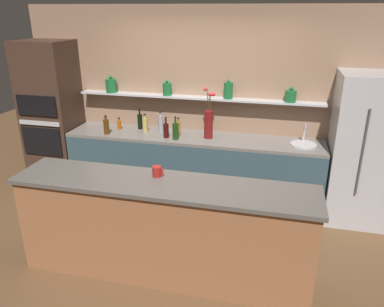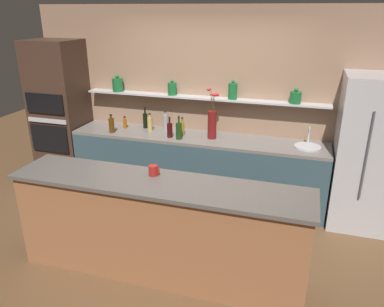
{
  "view_description": "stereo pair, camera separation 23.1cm",
  "coord_description": "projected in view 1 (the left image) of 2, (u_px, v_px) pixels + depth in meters",
  "views": [
    {
      "loc": [
        1.03,
        -3.44,
        2.55
      ],
      "look_at": [
        0.08,
        0.4,
        1.01
      ],
      "focal_mm": 35.0,
      "sensor_mm": 36.0,
      "label": 1
    },
    {
      "loc": [
        1.25,
        -3.38,
        2.55
      ],
      "look_at": [
        0.08,
        0.4,
        1.01
      ],
      "focal_mm": 35.0,
      "sensor_mm": 36.0,
      "label": 2
    }
  ],
  "objects": [
    {
      "name": "bottle_oil_5",
      "position": [
        178.0,
        128.0,
        5.08
      ],
      "size": [
        0.06,
        0.06,
        0.25
      ],
      "color": "olive",
      "rests_on": "back_counter_unit"
    },
    {
      "name": "refrigerator",
      "position": [
        371.0,
        151.0,
        4.54
      ],
      "size": [
        0.95,
        0.73,
        1.86
      ],
      "color": "#B7B7BC",
      "rests_on": "ground_plane"
    },
    {
      "name": "back_counter_unit",
      "position": [
        193.0,
        168.0,
        5.24
      ],
      "size": [
        3.49,
        0.62,
        0.92
      ],
      "color": "#334C56",
      "rests_on": "ground_plane"
    },
    {
      "name": "bottle_wine_6",
      "position": [
        176.0,
        131.0,
        4.93
      ],
      "size": [
        0.08,
        0.08,
        0.31
      ],
      "color": "#193814",
      "rests_on": "back_counter_unit"
    },
    {
      "name": "back_wall_unit",
      "position": [
        206.0,
        103.0,
        5.24
      ],
      "size": [
        5.2,
        0.28,
        2.6
      ],
      "color": "#937056",
      "rests_on": "ground_plane"
    },
    {
      "name": "bottle_sauce_3",
      "position": [
        119.0,
        124.0,
        5.36
      ],
      "size": [
        0.05,
        0.05,
        0.17
      ],
      "color": "#9E4C0A",
      "rests_on": "back_counter_unit"
    },
    {
      "name": "ground_plane",
      "position": [
        177.0,
        247.0,
        4.26
      ],
      "size": [
        12.0,
        12.0,
        0.0
      ],
      "primitive_type": "plane",
      "color": "brown"
    },
    {
      "name": "oven_tower",
      "position": [
        52.0,
        116.0,
        5.49
      ],
      "size": [
        0.72,
        0.64,
        2.14
      ],
      "color": "#3D281E",
      "rests_on": "ground_plane"
    },
    {
      "name": "bottle_spirit_7",
      "position": [
        161.0,
        123.0,
        5.3
      ],
      "size": [
        0.07,
        0.07,
        0.27
      ],
      "color": "gray",
      "rests_on": "back_counter_unit"
    },
    {
      "name": "bottle_wine_0",
      "position": [
        140.0,
        121.0,
        5.37
      ],
      "size": [
        0.07,
        0.07,
        0.31
      ],
      "color": "black",
      "rests_on": "back_counter_unit"
    },
    {
      "name": "coffee_mug",
      "position": [
        157.0,
        171.0,
        3.62
      ],
      "size": [
        0.11,
        0.09,
        0.1
      ],
      "color": "maroon",
      "rests_on": "island_counter"
    },
    {
      "name": "bottle_wine_4",
      "position": [
        166.0,
        130.0,
        5.0
      ],
      "size": [
        0.07,
        0.07,
        0.28
      ],
      "color": "#380C0C",
      "rests_on": "back_counter_unit"
    },
    {
      "name": "bottle_spirit_1",
      "position": [
        106.0,
        127.0,
        5.14
      ],
      "size": [
        0.07,
        0.07,
        0.26
      ],
      "color": "#4C2D0C",
      "rests_on": "back_counter_unit"
    },
    {
      "name": "island_counter",
      "position": [
        164.0,
        229.0,
        3.69
      ],
      "size": [
        2.92,
        0.61,
        1.02
      ],
      "color": "#99603D",
      "rests_on": "ground_plane"
    },
    {
      "name": "bottle_spirit_2",
      "position": [
        145.0,
        124.0,
        5.25
      ],
      "size": [
        0.07,
        0.07,
        0.25
      ],
      "color": "tan",
      "rests_on": "back_counter_unit"
    },
    {
      "name": "flower_vase",
      "position": [
        209.0,
        122.0,
        4.94
      ],
      "size": [
        0.15,
        0.13,
        0.69
      ],
      "color": "maroon",
      "rests_on": "back_counter_unit"
    },
    {
      "name": "sink_fixture",
      "position": [
        304.0,
        143.0,
        4.75
      ],
      "size": [
        0.33,
        0.33,
        0.25
      ],
      "color": "#B7B7BC",
      "rests_on": "back_counter_unit"
    }
  ]
}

